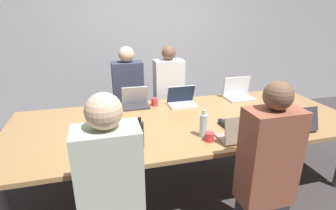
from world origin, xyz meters
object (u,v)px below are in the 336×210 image
object	(u,v)px
cup_near_right	(272,127)
stapler	(224,124)
bottle_near_left	(140,134)
person_far_center	(169,97)
laptop_near_right	(298,124)
person_near_midright	(266,174)
laptop_far_right	(238,92)
cup_far_midleft	(155,102)
person_far_midleft	(129,100)
bottle_near_midright	(203,125)
person_near_left	(112,201)
laptop_near_left	(109,153)
laptop_near_midright	(239,134)
cup_near_midright	(209,137)
laptop_far_center	(182,99)
laptop_far_midleft	(135,100)

from	to	relation	value
cup_near_right	stapler	size ratio (longest dim) A/B	0.55
bottle_near_left	person_far_center	bearing A→B (deg)	66.25
person_far_center	laptop_near_right	bearing A→B (deg)	-60.62
laptop_near_right	person_near_midright	world-z (taller)	person_near_midright
bottle_near_left	laptop_far_right	world-z (taller)	same
cup_far_midleft	person_far_center	bearing A→B (deg)	57.92
person_far_midleft	stapler	size ratio (longest dim) A/B	9.20
laptop_far_right	bottle_near_midright	distance (m)	1.26
person_near_left	laptop_near_right	size ratio (longest dim) A/B	4.22
laptop_near_left	bottle_near_left	bearing A→B (deg)	-150.21
person_near_left	cup_far_midleft	world-z (taller)	person_near_left
laptop_far_right	laptop_near_midright	xyz separation A→B (m)	(-0.59, -1.09, -0.01)
cup_far_midleft	laptop_near_right	bearing A→B (deg)	-41.57
laptop_near_left	laptop_near_right	size ratio (longest dim) A/B	1.02
laptop_far_right	bottle_near_left	bearing A→B (deg)	-146.29
bottle_near_midright	laptop_far_right	bearing A→B (deg)	46.76
person_near_left	bottle_near_left	xyz separation A→B (m)	(0.28, 0.54, 0.18)
person_near_midright	stapler	xyz separation A→B (m)	(0.01, 0.74, 0.10)
cup_near_right	laptop_near_midright	size ratio (longest dim) A/B	0.25
person_near_left	bottle_near_midright	distance (m)	1.05
person_far_center	laptop_near_midright	world-z (taller)	person_far_center
cup_far_midleft	bottle_near_left	bearing A→B (deg)	-108.99
laptop_near_right	cup_near_midright	distance (m)	0.89
laptop_near_right	cup_near_right	world-z (taller)	laptop_near_right
person_far_center	bottle_near_midright	bearing A→B (deg)	-92.23
laptop_far_center	person_near_midright	size ratio (longest dim) A/B	0.24
bottle_near_left	bottle_near_midright	xyz separation A→B (m)	(0.58, 0.05, -0.00)
bottle_near_midright	person_far_midleft	bearing A→B (deg)	109.98
cup_far_midleft	laptop_near_midright	distance (m)	1.20
person_far_midleft	laptop_far_right	bearing A→B (deg)	-19.35
person_far_midleft	bottle_near_midright	bearing A→B (deg)	-70.02
person_far_center	cup_near_right	distance (m)	1.60
person_near_midright	stapler	world-z (taller)	person_near_midright
cup_near_right	laptop_far_midleft	world-z (taller)	laptop_far_midleft
person_far_midleft	cup_near_midright	distance (m)	1.60
laptop_near_left	person_near_midright	world-z (taller)	person_near_midright
laptop_near_midright	cup_far_midleft	bearing A→B (deg)	-64.06
bottle_near_left	laptop_near_midright	distance (m)	0.86
laptop_far_center	laptop_far_midleft	world-z (taller)	laptop_far_midleft
laptop_far_midleft	cup_near_midright	xyz separation A→B (m)	(0.50, -1.05, -0.03)
laptop_far_right	laptop_near_midright	distance (m)	1.24
laptop_near_left	stapler	bearing A→B (deg)	-162.65
person_far_center	stapler	world-z (taller)	person_far_center
laptop_near_right	laptop_far_midleft	xyz separation A→B (m)	(-1.39, 1.08, 0.00)
laptop_near_left	laptop_far_center	bearing A→B (deg)	-131.07
bottle_near_midright	laptop_near_left	bearing A→B (deg)	-166.99
laptop_near_left	laptop_far_midleft	world-z (taller)	laptop_far_midleft
person_far_center	bottle_near_midright	xyz separation A→B (m)	(-0.05, -1.40, 0.19)
laptop_near_left	stapler	size ratio (longest dim) A/B	2.25
cup_near_right	laptop_far_midleft	distance (m)	1.54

